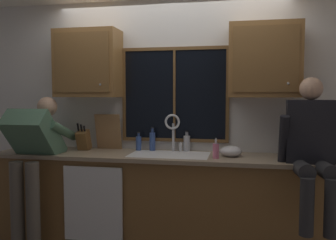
# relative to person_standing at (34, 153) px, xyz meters

# --- Properties ---
(back_wall) EXTENTS (5.87, 0.12, 2.55)m
(back_wall) POSITION_rel_person_standing_xyz_m (1.28, 0.65, 0.33)
(back_wall) COLOR silver
(back_wall) RESTS_ON floor
(window_glass) EXTENTS (1.10, 0.02, 0.95)m
(window_glass) POSITION_rel_person_standing_xyz_m (1.34, 0.58, 0.58)
(window_glass) COLOR black
(window_frame_top) EXTENTS (1.17, 0.02, 0.04)m
(window_frame_top) POSITION_rel_person_standing_xyz_m (1.34, 0.57, 1.08)
(window_frame_top) COLOR brown
(window_frame_bottom) EXTENTS (1.17, 0.02, 0.04)m
(window_frame_bottom) POSITION_rel_person_standing_xyz_m (1.34, 0.57, 0.09)
(window_frame_bottom) COLOR brown
(window_frame_left) EXTENTS (0.03, 0.02, 0.95)m
(window_frame_left) POSITION_rel_person_standing_xyz_m (0.77, 0.57, 0.58)
(window_frame_left) COLOR brown
(window_frame_right) EXTENTS (0.03, 0.02, 0.95)m
(window_frame_right) POSITION_rel_person_standing_xyz_m (1.90, 0.57, 0.58)
(window_frame_right) COLOR brown
(window_mullion_center) EXTENTS (0.02, 0.02, 0.95)m
(window_mullion_center) POSITION_rel_person_standing_xyz_m (1.34, 0.57, 0.58)
(window_mullion_center) COLOR brown
(lower_cabinet_run) EXTENTS (3.47, 0.58, 0.88)m
(lower_cabinet_run) POSITION_rel_person_standing_xyz_m (1.28, 0.30, -0.50)
(lower_cabinet_run) COLOR brown
(lower_cabinet_run) RESTS_ON floor
(countertop) EXTENTS (3.53, 0.62, 0.04)m
(countertop) POSITION_rel_person_standing_xyz_m (1.28, 0.28, -0.04)
(countertop) COLOR gray
(countertop) RESTS_ON lower_cabinet_run
(dishwasher_front) EXTENTS (0.60, 0.02, 0.74)m
(dishwasher_front) POSITION_rel_person_standing_xyz_m (0.64, -0.02, -0.48)
(dishwasher_front) COLOR white
(upper_cabinet_left) EXTENTS (0.69, 0.36, 0.72)m
(upper_cabinet_left) POSITION_rel_person_standing_xyz_m (0.41, 0.42, 0.92)
(upper_cabinet_left) COLOR olive
(upper_cabinet_right) EXTENTS (0.69, 0.36, 0.72)m
(upper_cabinet_right) POSITION_rel_person_standing_xyz_m (2.26, 0.42, 0.92)
(upper_cabinet_right) COLOR olive
(sink) EXTENTS (0.80, 0.46, 0.21)m
(sink) POSITION_rel_person_standing_xyz_m (1.34, 0.29, -0.12)
(sink) COLOR silver
(sink) RESTS_ON lower_cabinet_run
(faucet) EXTENTS (0.18, 0.09, 0.40)m
(faucet) POSITION_rel_person_standing_xyz_m (1.34, 0.47, 0.23)
(faucet) COLOR silver
(faucet) RESTS_ON countertop
(person_standing) EXTENTS (0.53, 0.71, 1.50)m
(person_standing) POSITION_rel_person_standing_xyz_m (0.00, 0.00, 0.00)
(person_standing) COLOR #595147
(person_standing) RESTS_ON floor
(person_sitting_on_counter) EXTENTS (0.54, 0.61, 1.26)m
(person_sitting_on_counter) POSITION_rel_person_standing_xyz_m (2.64, 0.02, 0.16)
(person_sitting_on_counter) COLOR #262628
(person_sitting_on_counter) RESTS_ON countertop
(knife_block) EXTENTS (0.12, 0.18, 0.32)m
(knife_block) POSITION_rel_person_standing_xyz_m (0.36, 0.38, 0.09)
(knife_block) COLOR brown
(knife_block) RESTS_ON countertop
(cutting_board) EXTENTS (0.29, 0.10, 0.39)m
(cutting_board) POSITION_rel_person_standing_xyz_m (0.61, 0.50, 0.17)
(cutting_board) COLOR #997047
(cutting_board) RESTS_ON countertop
(mixing_bowl) EXTENTS (0.22, 0.22, 0.11)m
(mixing_bowl) POSITION_rel_person_standing_xyz_m (1.95, 0.31, 0.03)
(mixing_bowl) COLOR silver
(mixing_bowl) RESTS_ON countertop
(soap_dispenser) EXTENTS (0.06, 0.07, 0.20)m
(soap_dispenser) POSITION_rel_person_standing_xyz_m (1.81, 0.16, 0.05)
(soap_dispenser) COLOR pink
(soap_dispenser) RESTS_ON countertop
(bottle_green_glass) EXTENTS (0.06, 0.06, 0.20)m
(bottle_green_glass) POSITION_rel_person_standing_xyz_m (0.96, 0.48, 0.06)
(bottle_green_glass) COLOR #334C8C
(bottle_green_glass) RESTS_ON countertop
(bottle_tall_clear) EXTENTS (0.06, 0.06, 0.26)m
(bottle_tall_clear) POSITION_rel_person_standing_xyz_m (1.11, 0.50, 0.08)
(bottle_tall_clear) COLOR #334C8C
(bottle_tall_clear) RESTS_ON countertop
(bottle_amber_small) EXTENTS (0.07, 0.07, 0.22)m
(bottle_amber_small) POSITION_rel_person_standing_xyz_m (1.48, 0.52, 0.07)
(bottle_amber_small) COLOR #B7B7BC
(bottle_amber_small) RESTS_ON countertop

